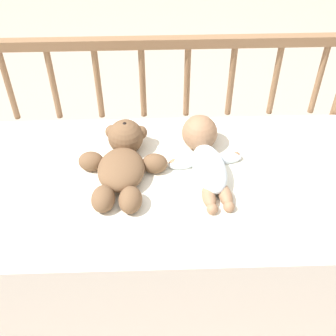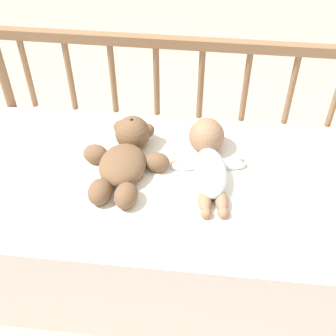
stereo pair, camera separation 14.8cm
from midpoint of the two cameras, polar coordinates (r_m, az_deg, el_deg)
name	(u,v)px [view 1 (the left image)]	position (r m, az deg, el deg)	size (l,w,h in m)	color
ground_plane	(168,262)	(1.89, -2.29, -11.50)	(12.00, 12.00, 0.00)	tan
crib_mattress	(168,226)	(1.70, -2.51, -7.21)	(1.34, 0.66, 0.46)	white
crib_rail	(165,92)	(1.72, -2.88, 9.11)	(1.34, 0.04, 0.78)	brown
blanket	(165,177)	(1.54, -3.13, -1.24)	(0.75, 0.47, 0.01)	silver
teddy_bear	(122,161)	(1.54, -8.34, 0.69)	(0.30, 0.37, 0.12)	brown
baby	(205,155)	(1.55, 1.87, 1.49)	(0.25, 0.38, 0.12)	white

